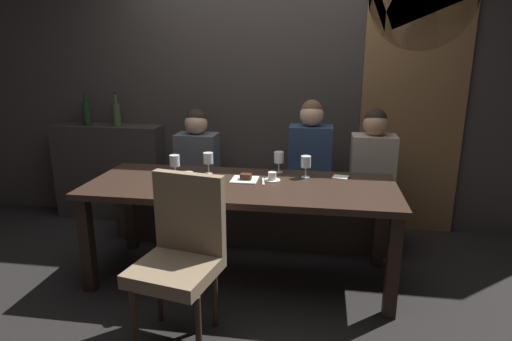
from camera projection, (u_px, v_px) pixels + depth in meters
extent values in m
plane|color=black|center=(242.00, 276.00, 3.26)|extent=(9.00, 9.00, 0.00)
cube|color=#383330|center=(265.00, 68.00, 4.02)|extent=(6.00, 0.12, 3.00)
cube|color=brown|center=(411.00, 120.00, 3.88)|extent=(0.90, 0.05, 2.10)
cube|color=#2F2B29|center=(111.00, 171.00, 4.36)|extent=(1.10, 0.28, 0.95)
cube|color=black|center=(87.00, 245.00, 2.99)|extent=(0.08, 0.08, 0.69)
cube|color=black|center=(393.00, 267.00, 2.68)|extent=(0.08, 0.08, 0.69)
cube|color=black|center=(131.00, 210.00, 3.66)|extent=(0.08, 0.08, 0.69)
cube|color=black|center=(379.00, 224.00, 3.35)|extent=(0.08, 0.08, 0.69)
cube|color=#302119|center=(241.00, 186.00, 3.07)|extent=(2.20, 0.84, 0.04)
cube|color=#312A23|center=(256.00, 220.00, 3.88)|extent=(2.50, 0.40, 0.35)
cube|color=#473D33|center=(256.00, 197.00, 3.82)|extent=(2.50, 0.44, 0.10)
cylinder|color=#302119|center=(135.00, 326.00, 2.33)|extent=(0.04, 0.04, 0.42)
cylinder|color=#302119|center=(199.00, 332.00, 2.28)|extent=(0.04, 0.04, 0.42)
cylinder|color=#302119|center=(159.00, 290.00, 2.68)|extent=(0.04, 0.04, 0.42)
cylinder|color=#302119|center=(215.00, 295.00, 2.62)|extent=(0.04, 0.04, 0.42)
cube|color=#7F6B51|center=(175.00, 271.00, 2.41)|extent=(0.52, 0.52, 0.08)
cube|color=#7F6B51|center=(189.00, 213.00, 2.51)|extent=(0.44, 0.15, 0.48)
cube|color=#4C515B|center=(198.00, 162.00, 3.83)|extent=(0.36, 0.24, 0.50)
sphere|color=tan|center=(196.00, 123.00, 3.74)|extent=(0.20, 0.20, 0.20)
sphere|color=black|center=(196.00, 119.00, 3.74)|extent=(0.18, 0.18, 0.18)
cube|color=navy|center=(310.00, 160.00, 3.68)|extent=(0.36, 0.24, 0.60)
sphere|color=tan|center=(312.00, 115.00, 3.58)|extent=(0.20, 0.20, 0.20)
sphere|color=brown|center=(312.00, 111.00, 3.58)|extent=(0.18, 0.18, 0.18)
cube|color=#9E9384|center=(372.00, 167.00, 3.58)|extent=(0.36, 0.24, 0.54)
sphere|color=tan|center=(376.00, 124.00, 3.49)|extent=(0.20, 0.20, 0.20)
sphere|color=black|center=(376.00, 120.00, 3.49)|extent=(0.18, 0.18, 0.18)
cylinder|color=black|center=(87.00, 114.00, 4.21)|extent=(0.08, 0.08, 0.22)
cylinder|color=black|center=(85.00, 98.00, 4.17)|extent=(0.03, 0.03, 0.09)
cylinder|color=black|center=(85.00, 92.00, 4.15)|extent=(0.03, 0.03, 0.02)
cylinder|color=#384728|center=(117.00, 115.00, 4.15)|extent=(0.08, 0.08, 0.22)
cylinder|color=#384728|center=(115.00, 99.00, 4.11)|extent=(0.03, 0.03, 0.09)
cylinder|color=black|center=(115.00, 93.00, 4.10)|extent=(0.03, 0.03, 0.02)
cylinder|color=silver|center=(189.00, 196.00, 2.78)|extent=(0.06, 0.06, 0.00)
cylinder|color=silver|center=(188.00, 191.00, 2.77)|extent=(0.01, 0.01, 0.07)
cylinder|color=silver|center=(188.00, 179.00, 2.75)|extent=(0.08, 0.08, 0.08)
cylinder|color=silver|center=(175.00, 176.00, 3.24)|extent=(0.06, 0.06, 0.00)
cylinder|color=silver|center=(175.00, 171.00, 3.23)|extent=(0.01, 0.01, 0.07)
cylinder|color=silver|center=(175.00, 161.00, 3.21)|extent=(0.08, 0.08, 0.08)
cylinder|color=silver|center=(209.00, 173.00, 3.32)|extent=(0.06, 0.06, 0.00)
cylinder|color=silver|center=(208.00, 168.00, 3.31)|extent=(0.01, 0.01, 0.07)
cylinder|color=silver|center=(208.00, 158.00, 3.29)|extent=(0.08, 0.08, 0.08)
cylinder|color=silver|center=(279.00, 172.00, 3.35)|extent=(0.06, 0.06, 0.00)
cylinder|color=silver|center=(279.00, 167.00, 3.34)|extent=(0.01, 0.01, 0.07)
cylinder|color=silver|center=(279.00, 157.00, 3.32)|extent=(0.08, 0.08, 0.08)
cylinder|color=silver|center=(305.00, 177.00, 3.22)|extent=(0.06, 0.06, 0.00)
cylinder|color=silver|center=(306.00, 172.00, 3.20)|extent=(0.01, 0.01, 0.07)
cylinder|color=silver|center=(306.00, 162.00, 3.18)|extent=(0.08, 0.08, 0.08)
cylinder|color=white|center=(272.00, 180.00, 3.13)|extent=(0.12, 0.12, 0.01)
cylinder|color=white|center=(272.00, 176.00, 3.12)|extent=(0.06, 0.06, 0.06)
cylinder|color=brown|center=(272.00, 173.00, 3.12)|extent=(0.05, 0.05, 0.01)
cube|color=white|center=(245.00, 180.00, 3.14)|extent=(0.19, 0.19, 0.01)
cube|color=#381E14|center=(246.00, 176.00, 3.13)|extent=(0.08, 0.06, 0.04)
cube|color=silver|center=(263.00, 181.00, 3.10)|extent=(0.04, 0.17, 0.01)
cube|color=silver|center=(341.00, 177.00, 3.20)|extent=(0.13, 0.12, 0.01)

